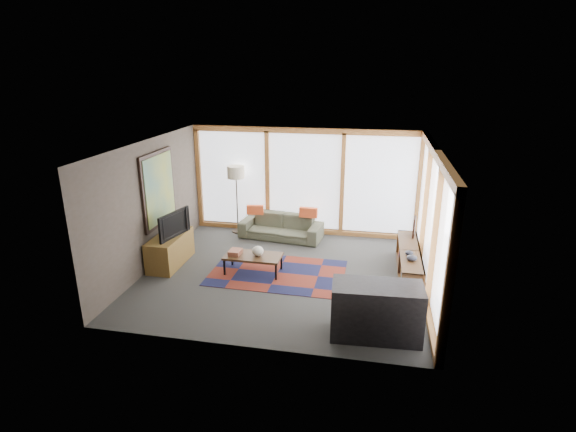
% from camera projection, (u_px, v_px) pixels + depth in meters
% --- Properties ---
extents(ground, '(5.50, 5.50, 0.00)m').
position_uv_depth(ground, '(284.00, 274.00, 8.99)').
color(ground, '#2D2D2B').
rests_on(ground, ground).
extents(room_envelope, '(5.52, 5.02, 2.62)m').
position_uv_depth(room_envelope, '(314.00, 194.00, 8.93)').
color(room_envelope, '#40372E').
rests_on(room_envelope, ground).
extents(rug, '(2.68, 1.75, 0.01)m').
position_uv_depth(rug, '(278.00, 273.00, 9.04)').
color(rug, maroon).
rests_on(rug, ground).
extents(sofa, '(2.03, 0.99, 0.57)m').
position_uv_depth(sofa, '(281.00, 227.00, 10.80)').
color(sofa, '#3C4031').
rests_on(sofa, ground).
extents(pillow_left, '(0.42, 0.18, 0.22)m').
position_uv_depth(pillow_left, '(255.00, 210.00, 10.77)').
color(pillow_left, '#D64D22').
rests_on(pillow_left, sofa).
extents(pillow_right, '(0.43, 0.16, 0.23)m').
position_uv_depth(pillow_right, '(308.00, 212.00, 10.55)').
color(pillow_right, '#D64D22').
rests_on(pillow_right, sofa).
extents(floor_lamp, '(0.42, 0.42, 1.68)m').
position_uv_depth(floor_lamp, '(237.00, 200.00, 11.02)').
color(floor_lamp, '#2E2419').
rests_on(floor_lamp, ground).
extents(coffee_table, '(1.14, 0.58, 0.38)m').
position_uv_depth(coffee_table, '(253.00, 264.00, 9.01)').
color(coffee_table, black).
rests_on(coffee_table, ground).
extents(book_stack, '(0.24, 0.29, 0.09)m').
position_uv_depth(book_stack, '(235.00, 252.00, 8.98)').
color(book_stack, brown).
rests_on(book_stack, coffee_table).
extents(vase, '(0.26, 0.26, 0.20)m').
position_uv_depth(vase, '(258.00, 251.00, 8.90)').
color(vase, beige).
rests_on(vase, coffee_table).
extents(bookshelf, '(0.40, 2.21, 0.55)m').
position_uv_depth(bookshelf, '(409.00, 263.00, 8.84)').
color(bookshelf, black).
rests_on(bookshelf, ground).
extents(bowl_a, '(0.22, 0.22, 0.10)m').
position_uv_depth(bowl_a, '(412.00, 258.00, 8.27)').
color(bowl_a, black).
rests_on(bowl_a, bookshelf).
extents(bowl_b, '(0.16, 0.16, 0.08)m').
position_uv_depth(bowl_b, '(409.00, 253.00, 8.52)').
color(bowl_b, black).
rests_on(bowl_b, bookshelf).
extents(shelf_picture, '(0.08, 0.31, 0.41)m').
position_uv_depth(shelf_picture, '(414.00, 227.00, 9.40)').
color(shelf_picture, black).
rests_on(shelf_picture, bookshelf).
extents(tv_console, '(0.53, 1.27, 0.64)m').
position_uv_depth(tv_console, '(170.00, 250.00, 9.36)').
color(tv_console, brown).
rests_on(tv_console, ground).
extents(television, '(0.34, 0.94, 0.54)m').
position_uv_depth(television, '(171.00, 224.00, 9.15)').
color(television, black).
rests_on(television, tv_console).
extents(bar_counter, '(1.39, 0.71, 0.86)m').
position_uv_depth(bar_counter, '(376.00, 311.00, 6.82)').
color(bar_counter, black).
rests_on(bar_counter, ground).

